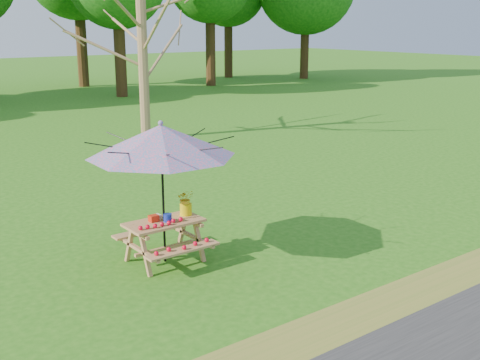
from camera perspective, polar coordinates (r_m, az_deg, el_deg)
ground at (r=9.02m, az=-9.04°, el=-9.51°), size 120.00×120.00×0.00m
picnic_table at (r=9.59m, az=-7.15°, el=-5.85°), size 1.20×1.32×0.67m
patio_umbrella at (r=9.15m, az=-7.48°, el=3.72°), size 2.93×2.93×2.26m
produce_bins at (r=9.47m, az=-7.56°, el=-3.57°), size 0.30×0.36×0.13m
tomatoes_row at (r=9.24m, az=-7.48°, el=-4.15°), size 0.77×0.13×0.07m
flower_bucket at (r=9.67m, az=-5.18°, el=-2.06°), size 0.32×0.30×0.42m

